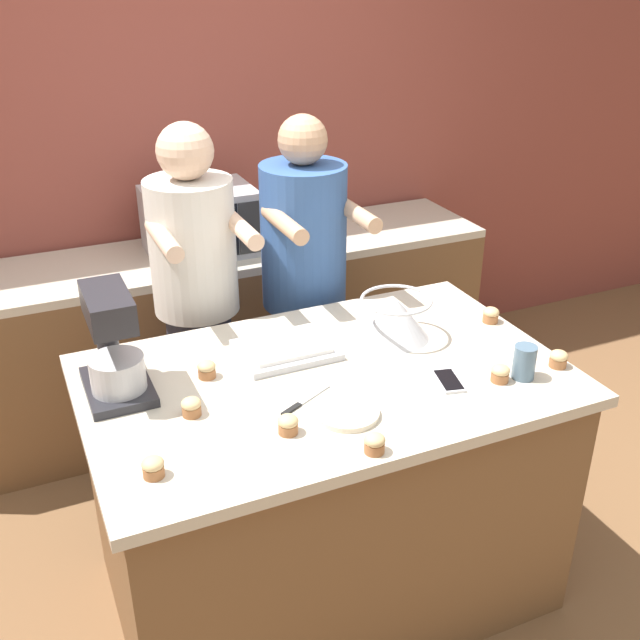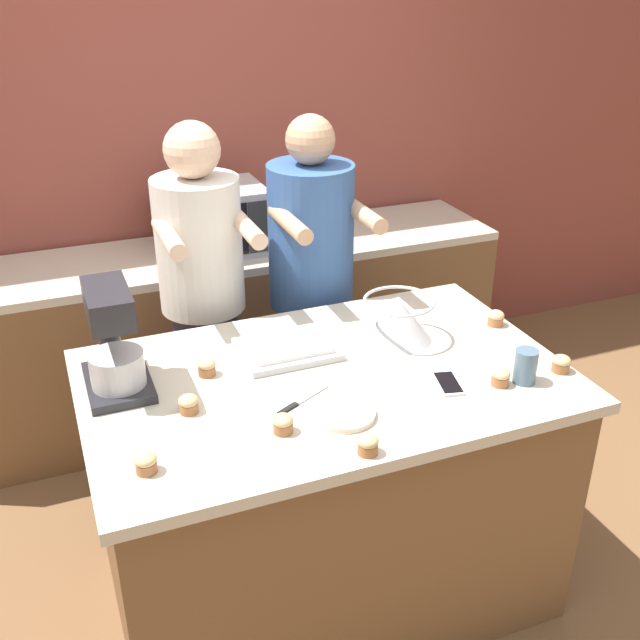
% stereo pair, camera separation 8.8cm
% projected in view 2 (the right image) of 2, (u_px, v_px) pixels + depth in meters
% --- Properties ---
extents(ground_plane, '(16.00, 16.00, 0.00)m').
position_uv_depth(ground_plane, '(325.00, 584.00, 2.89)').
color(ground_plane, brown).
extents(back_wall, '(10.00, 0.06, 2.70)m').
position_uv_depth(back_wall, '(196.00, 139.00, 3.72)').
color(back_wall, brown).
rests_on(back_wall, ground_plane).
extents(island_counter, '(1.58, 0.99, 0.94)m').
position_uv_depth(island_counter, '(325.00, 487.00, 2.68)').
color(island_counter, brown).
rests_on(island_counter, ground_plane).
extents(back_counter, '(2.80, 0.60, 0.89)m').
position_uv_depth(back_counter, '(224.00, 330.00, 3.83)').
color(back_counter, brown).
rests_on(back_counter, ground_plane).
extents(person_left, '(0.35, 0.51, 1.64)m').
position_uv_depth(person_left, '(205.00, 314.00, 3.04)').
color(person_left, '#33384C').
rests_on(person_left, ground_plane).
extents(person_right, '(0.37, 0.52, 1.63)m').
position_uv_depth(person_right, '(311.00, 299.00, 3.21)').
color(person_right, '#33384C').
rests_on(person_right, ground_plane).
extents(stand_mixer, '(0.20, 0.30, 0.35)m').
position_uv_depth(stand_mixer, '(113.00, 345.00, 2.33)').
color(stand_mixer, '#232328').
rests_on(stand_mixer, island_counter).
extents(mixing_bowl, '(0.26, 0.26, 0.15)m').
position_uv_depth(mixing_bowl, '(398.00, 318.00, 2.67)').
color(mixing_bowl, '#BCBCC1').
rests_on(mixing_bowl, island_counter).
extents(baking_tray, '(0.33, 0.26, 0.04)m').
position_uv_depth(baking_tray, '(287.00, 348.00, 2.60)').
color(baking_tray, '#BCBCC1').
rests_on(baking_tray, island_counter).
extents(microwave_oven, '(0.50, 0.38, 0.31)m').
position_uv_depth(microwave_oven, '(211.00, 220.00, 3.55)').
color(microwave_oven, '#B7B7BC').
rests_on(microwave_oven, back_counter).
extents(cell_phone, '(0.10, 0.16, 0.01)m').
position_uv_depth(cell_phone, '(448.00, 384.00, 2.41)').
color(cell_phone, silver).
rests_on(cell_phone, island_counter).
extents(drinking_glass, '(0.07, 0.07, 0.12)m').
position_uv_depth(drinking_glass, '(525.00, 366.00, 2.41)').
color(drinking_glass, slate).
rests_on(drinking_glass, island_counter).
extents(small_plate, '(0.19, 0.19, 0.02)m').
position_uv_depth(small_plate, '(344.00, 414.00, 2.25)').
color(small_plate, beige).
rests_on(small_plate, island_counter).
extents(knife, '(0.20, 0.12, 0.01)m').
position_uv_depth(knife, '(300.00, 402.00, 2.32)').
color(knife, '#BCBCC1').
rests_on(knife, island_counter).
extents(cupcake_0, '(0.06, 0.06, 0.06)m').
position_uv_depth(cupcake_0, '(146.00, 463.00, 2.00)').
color(cupcake_0, '#9E6038').
rests_on(cupcake_0, island_counter).
extents(cupcake_1, '(0.06, 0.06, 0.06)m').
position_uv_depth(cupcake_1, '(189.00, 404.00, 2.26)').
color(cupcake_1, '#9E6038').
rests_on(cupcake_1, island_counter).
extents(cupcake_2, '(0.06, 0.06, 0.06)m').
position_uv_depth(cupcake_2, '(207.00, 367.00, 2.46)').
color(cupcake_2, '#9E6038').
rests_on(cupcake_2, island_counter).
extents(cupcake_3, '(0.06, 0.06, 0.06)m').
position_uv_depth(cupcake_3, '(501.00, 377.00, 2.40)').
color(cupcake_3, '#9E6038').
rests_on(cupcake_3, island_counter).
extents(cupcake_4, '(0.06, 0.06, 0.06)m').
position_uv_depth(cupcake_4, '(368.00, 444.00, 2.07)').
color(cupcake_4, '#9E6038').
rests_on(cupcake_4, island_counter).
extents(cupcake_5, '(0.06, 0.06, 0.06)m').
position_uv_depth(cupcake_5, '(561.00, 363.00, 2.48)').
color(cupcake_5, '#9E6038').
rests_on(cupcake_5, island_counter).
extents(cupcake_6, '(0.06, 0.06, 0.06)m').
position_uv_depth(cupcake_6, '(283.00, 423.00, 2.16)').
color(cupcake_6, '#9E6038').
rests_on(cupcake_6, island_counter).
extents(cupcake_7, '(0.06, 0.06, 0.06)m').
position_uv_depth(cupcake_7, '(496.00, 318.00, 2.78)').
color(cupcake_7, '#9E6038').
rests_on(cupcake_7, island_counter).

